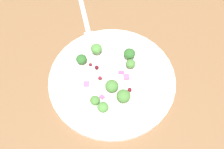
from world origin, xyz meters
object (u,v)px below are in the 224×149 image
object	(u,v)px
broccoli_floret_0	(129,54)
broccoli_floret_1	(112,86)
fork	(85,19)
plate	(112,79)
broccoli_floret_2	(81,59)

from	to	relation	value
broccoli_floret_0	broccoli_floret_1	world-z (taller)	broccoli_floret_0
fork	broccoli_floret_0	bearing A→B (deg)	87.01
plate	broccoli_floret_0	distance (cm)	7.05
broccoli_floret_2	broccoli_floret_1	bearing A→B (deg)	92.43
plate	broccoli_floret_1	distance (cm)	3.73
broccoli_floret_0	broccoli_floret_2	world-z (taller)	broccoli_floret_0
broccoli_floret_1	fork	distance (cm)	23.13
broccoli_floret_0	broccoli_floret_2	distance (cm)	11.19
plate	broccoli_floret_2	xyz separation A→B (cm)	(2.55, -7.65, 2.12)
broccoli_floret_2	fork	distance (cm)	15.13
plate	fork	bearing A→B (deg)	-111.64
broccoli_floret_0	fork	bearing A→B (deg)	-92.99
broccoli_floret_0	fork	size ratio (longest dim) A/B	0.16
broccoli_floret_0	broccoli_floret_1	bearing A→B (deg)	20.74
plate	fork	xyz separation A→B (cm)	(-7.42, -18.70, -0.61)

